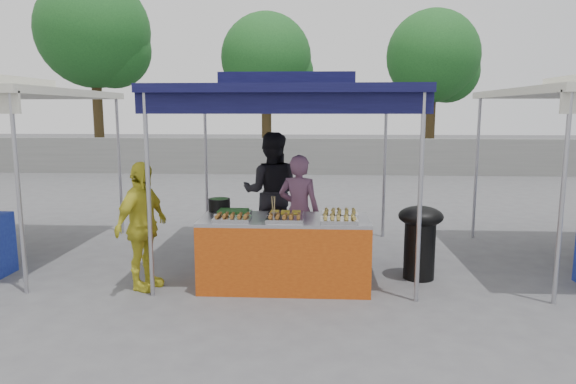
# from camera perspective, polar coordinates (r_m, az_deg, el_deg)

# --- Properties ---
(ground_plane) EXTENTS (80.00, 80.00, 0.00)m
(ground_plane) POSITION_cam_1_polar(r_m,az_deg,el_deg) (6.42, -0.31, -10.14)
(ground_plane) COLOR #504F52
(back_wall) EXTENTS (40.00, 0.25, 1.20)m
(back_wall) POSITION_cam_1_polar(r_m,az_deg,el_deg) (17.13, 1.99, 3.97)
(back_wall) COLOR slate
(back_wall) RESTS_ON ground_plane
(main_canopy) EXTENTS (3.20, 3.20, 2.57)m
(main_canopy) POSITION_cam_1_polar(r_m,az_deg,el_deg) (7.04, 0.18, 11.15)
(main_canopy) COLOR #A7A6AD
(main_canopy) RESTS_ON ground_plane
(tree_0) EXTENTS (4.06, 4.06, 6.99)m
(tree_0) POSITION_cam_1_polar(r_m,az_deg,el_deg) (20.71, -20.34, 15.90)
(tree_0) COLOR #392C16
(tree_0) RESTS_ON ground_plane
(tree_1) EXTENTS (3.37, 3.29, 5.65)m
(tree_1) POSITION_cam_1_polar(r_m,az_deg,el_deg) (19.37, -1.98, 14.21)
(tree_1) COLOR #392C16
(tree_1) RESTS_ON ground_plane
(tree_2) EXTENTS (3.40, 3.32, 5.71)m
(tree_2) POSITION_cam_1_polar(r_m,az_deg,el_deg) (19.86, 16.17, 13.86)
(tree_2) COLOR #392C16
(tree_2) RESTS_ON ground_plane
(vendor_table) EXTENTS (2.00, 0.80, 0.85)m
(vendor_table) POSITION_cam_1_polar(r_m,az_deg,el_deg) (6.20, -0.37, -6.73)
(vendor_table) COLOR #AC420F
(vendor_table) RESTS_ON ground_plane
(food_tray_fl) EXTENTS (0.42, 0.30, 0.07)m
(food_tray_fl) POSITION_cam_1_polar(r_m,az_deg,el_deg) (5.93, -6.22, -2.94)
(food_tray_fl) COLOR #B2B1B6
(food_tray_fl) RESTS_ON vendor_table
(food_tray_fm) EXTENTS (0.42, 0.30, 0.07)m
(food_tray_fm) POSITION_cam_1_polar(r_m,az_deg,el_deg) (5.87, -0.35, -3.02)
(food_tray_fm) COLOR #B2B1B6
(food_tray_fm) RESTS_ON vendor_table
(food_tray_fr) EXTENTS (0.42, 0.30, 0.07)m
(food_tray_fr) POSITION_cam_1_polar(r_m,az_deg,el_deg) (5.85, 5.67, -3.10)
(food_tray_fr) COLOR #B2B1B6
(food_tray_fr) RESTS_ON vendor_table
(food_tray_bl) EXTENTS (0.42, 0.30, 0.07)m
(food_tray_bl) POSITION_cam_1_polar(r_m,az_deg,el_deg) (6.25, -6.10, -2.33)
(food_tray_bl) COLOR #B2B1B6
(food_tray_bl) RESTS_ON vendor_table
(food_tray_bm) EXTENTS (0.42, 0.30, 0.07)m
(food_tray_bm) POSITION_cam_1_polar(r_m,az_deg,el_deg) (6.15, -0.29, -2.46)
(food_tray_bm) COLOR #B2B1B6
(food_tray_bm) RESTS_ON vendor_table
(food_tray_br) EXTENTS (0.42, 0.30, 0.07)m
(food_tray_br) POSITION_cam_1_polar(r_m,az_deg,el_deg) (6.19, 5.78, -2.43)
(food_tray_br) COLOR #B2B1B6
(food_tray_br) RESTS_ON vendor_table
(cooking_pot) EXTENTS (0.27, 0.27, 0.16)m
(cooking_pot) POSITION_cam_1_polar(r_m,az_deg,el_deg) (6.55, -7.64, -1.42)
(cooking_pot) COLOR black
(cooking_pot) RESTS_ON vendor_table
(skewer_cup) EXTENTS (0.07, 0.07, 0.09)m
(skewer_cup) POSITION_cam_1_polar(r_m,az_deg,el_deg) (5.96, -1.64, -2.72)
(skewer_cup) COLOR #A7A6AD
(skewer_cup) RESTS_ON vendor_table
(wok_burner) EXTENTS (0.56, 0.56, 0.94)m
(wok_burner) POSITION_cam_1_polar(r_m,az_deg,el_deg) (6.68, 14.46, -4.73)
(wok_burner) COLOR black
(wok_burner) RESTS_ON ground_plane
(crate_left) EXTENTS (0.44, 0.31, 0.27)m
(crate_left) POSITION_cam_1_polar(r_m,az_deg,el_deg) (6.94, -2.98, -7.52)
(crate_left) COLOR navy
(crate_left) RESTS_ON ground_plane
(crate_right) EXTENTS (0.52, 0.37, 0.31)m
(crate_right) POSITION_cam_1_polar(r_m,az_deg,el_deg) (6.89, 2.09, -7.44)
(crate_right) COLOR navy
(crate_right) RESTS_ON ground_plane
(crate_stacked) EXTENTS (0.50, 0.35, 0.30)m
(crate_stacked) POSITION_cam_1_polar(r_m,az_deg,el_deg) (6.81, 2.10, -4.96)
(crate_stacked) COLOR navy
(crate_stacked) RESTS_ON crate_right
(vendor_woman) EXTENTS (0.63, 0.49, 1.54)m
(vendor_woman) POSITION_cam_1_polar(r_m,az_deg,el_deg) (6.89, 1.22, -2.19)
(vendor_woman) COLOR #7A4D6B
(vendor_woman) RESTS_ON ground_plane
(helper_man) EXTENTS (0.90, 0.71, 1.80)m
(helper_man) POSITION_cam_1_polar(r_m,az_deg,el_deg) (7.72, -1.86, -0.00)
(helper_man) COLOR black
(helper_man) RESTS_ON ground_plane
(customer_person) EXTENTS (0.63, 0.97, 1.53)m
(customer_person) POSITION_cam_1_polar(r_m,az_deg,el_deg) (6.30, -15.92, -3.66)
(customer_person) COLOR gold
(customer_person) RESTS_ON ground_plane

